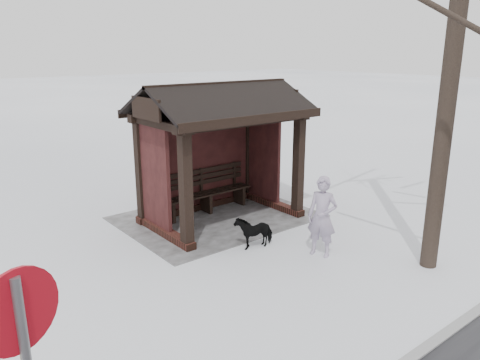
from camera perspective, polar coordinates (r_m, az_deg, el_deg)
name	(u,v)px	position (r m, az deg, el deg)	size (l,w,h in m)	color
ground	(222,220)	(10.72, -2.20, -4.84)	(120.00, 120.00, 0.00)	white
kerb	(456,327)	(7.49, 24.87, -15.92)	(120.00, 0.15, 0.06)	gray
trampled_patch	(217,217)	(10.86, -2.83, -4.51)	(4.20, 3.20, 0.02)	gray
bus_shelter	(217,124)	(10.29, -2.86, 6.78)	(3.60, 2.40, 3.09)	#331A12
pedestrian	(322,217)	(8.80, 9.98, -4.42)	(0.56, 0.37, 1.53)	#A697B1
dog	(254,231)	(9.22, 1.70, -6.23)	(0.34, 0.74, 0.63)	black
road_sign	(26,359)	(3.71, -24.67, -19.24)	(0.58, 0.24, 2.40)	slate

